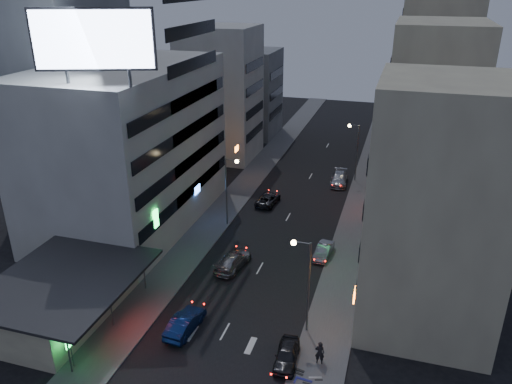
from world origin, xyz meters
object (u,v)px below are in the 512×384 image
at_px(scooter_black_b, 306,364).
at_px(scooter_blue, 313,375).
at_px(parked_car_right_near, 287,355).
at_px(parked_car_right_far, 339,179).
at_px(road_car_blue, 185,323).
at_px(parked_car_right_mid, 324,251).
at_px(person, 320,353).
at_px(road_car_silver, 233,261).
at_px(scooter_silver_b, 322,371).
at_px(parked_car_left, 268,199).

bearing_deg(scooter_black_b, scooter_blue, -126.43).
relative_size(parked_car_right_near, parked_car_right_far, 0.76).
xyz_separation_m(road_car_blue, scooter_blue, (10.97, -2.58, -0.08)).
distance_m(parked_car_right_mid, person, 15.71).
height_order(parked_car_right_far, road_car_silver, parked_car_right_far).
bearing_deg(parked_car_right_far, scooter_silver_b, -87.31).
xyz_separation_m(parked_car_right_near, scooter_silver_b, (2.79, -0.80, -0.08)).
relative_size(parked_car_right_mid, road_car_blue, 0.85).
bearing_deg(parked_car_left, road_car_blue, 94.61).
distance_m(road_car_blue, person, 11.07).
distance_m(parked_car_right_near, parked_car_left, 28.41).
bearing_deg(parked_car_right_mid, scooter_silver_b, -75.61).
distance_m(parked_car_left, scooter_blue, 30.53).
relative_size(parked_car_right_near, road_car_silver, 0.77).
xyz_separation_m(parked_car_right_mid, parked_car_left, (-8.94, 10.95, 0.01)).
bearing_deg(scooter_blue, parked_car_right_far, 11.60).
distance_m(parked_car_left, person, 28.79).
relative_size(parked_car_right_near, scooter_black_b, 1.96).
relative_size(parked_car_right_far, road_car_blue, 1.13).
height_order(parked_car_left, scooter_blue, parked_car_left).
distance_m(parked_car_right_far, road_car_blue, 35.83).
xyz_separation_m(parked_car_left, road_car_silver, (0.74, -15.60, 0.10)).
bearing_deg(scooter_silver_b, road_car_blue, 63.30).
distance_m(road_car_silver, scooter_blue, 16.54).
height_order(parked_car_right_near, road_car_silver, road_car_silver).
relative_size(parked_car_left, parked_car_right_far, 0.90).
bearing_deg(parked_car_right_far, parked_car_left, -133.24).
height_order(parked_car_left, person, person).
bearing_deg(parked_car_left, scooter_silver_b, 116.97).
relative_size(road_car_silver, scooter_black_b, 2.55).
bearing_deg(scooter_black_b, road_car_blue, 91.21).
bearing_deg(road_car_silver, parked_car_right_far, -97.82).
distance_m(parked_car_left, scooter_silver_b, 30.14).
bearing_deg(road_car_silver, person, 141.86).
height_order(road_car_silver, scooter_silver_b, road_car_silver).
distance_m(person, scooter_blue, 1.96).
xyz_separation_m(parked_car_right_near, road_car_silver, (-8.20, 11.37, 0.07)).
bearing_deg(road_car_silver, parked_car_left, -79.54).
distance_m(parked_car_right_mid, parked_car_left, 14.13).
height_order(parked_car_left, scooter_black_b, scooter_black_b).
relative_size(road_car_blue, scooter_blue, 2.52).
relative_size(parked_car_right_mid, scooter_blue, 2.14).
bearing_deg(parked_car_right_mid, parked_car_right_near, -85.02).
distance_m(parked_car_right_far, road_car_silver, 25.78).
xyz_separation_m(road_car_blue, scooter_silver_b, (11.48, -1.95, -0.16)).
relative_size(parked_car_left, road_car_silver, 0.91).
xyz_separation_m(parked_car_right_mid, road_car_blue, (-8.70, -14.87, 0.12)).
bearing_deg(road_car_silver, scooter_black_b, 136.79).
distance_m(road_car_blue, scooter_blue, 11.27).
height_order(parked_car_left, parked_car_right_far, parked_car_right_far).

